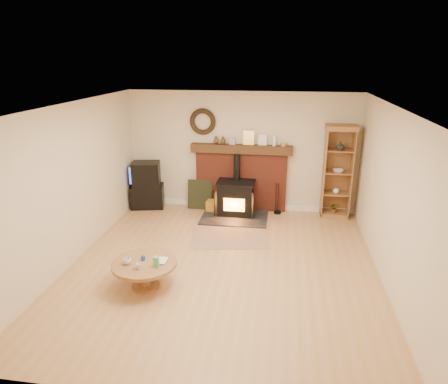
% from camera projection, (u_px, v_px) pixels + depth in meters
% --- Properties ---
extents(ground, '(5.50, 5.50, 0.00)m').
position_uv_depth(ground, '(223.00, 266.00, 6.58)').
color(ground, '#B8844C').
rests_on(ground, ground).
extents(room_shell, '(5.02, 5.52, 2.61)m').
position_uv_depth(room_shell, '(222.00, 164.00, 6.12)').
color(room_shell, beige).
rests_on(room_shell, ground).
extents(chimney_breast, '(2.20, 0.22, 1.78)m').
position_uv_depth(chimney_breast, '(241.00, 175.00, 8.82)').
color(chimney_breast, maroon).
rests_on(chimney_breast, ground).
extents(wood_stove, '(1.40, 1.00, 1.31)m').
position_uv_depth(wood_stove, '(236.00, 199.00, 8.60)').
color(wood_stove, black).
rests_on(wood_stove, ground).
extents(area_rug, '(1.58, 1.21, 0.01)m').
position_uv_depth(area_rug, '(230.00, 237.00, 7.62)').
color(area_rug, brown).
rests_on(area_rug, ground).
extents(tv_unit, '(0.80, 0.63, 1.05)m').
position_uv_depth(tv_unit, '(147.00, 186.00, 9.03)').
color(tv_unit, black).
rests_on(tv_unit, ground).
extents(curio_cabinet, '(0.63, 0.46, 1.97)m').
position_uv_depth(curio_cabinet, '(337.00, 172.00, 8.36)').
color(curio_cabinet, brown).
rests_on(curio_cabinet, ground).
extents(firelog_box, '(0.43, 0.29, 0.25)m').
position_uv_depth(firelog_box, '(216.00, 206.00, 8.86)').
color(firelog_box, yellow).
rests_on(firelog_box, ground).
extents(leaning_painting, '(0.55, 0.15, 0.66)m').
position_uv_depth(leaning_painting, '(200.00, 194.00, 8.99)').
color(leaning_painting, black).
rests_on(leaning_painting, ground).
extents(fire_tools, '(0.16, 0.16, 0.70)m').
position_uv_depth(fire_tools, '(277.00, 209.00, 8.77)').
color(fire_tools, black).
rests_on(fire_tools, ground).
extents(coffee_table, '(0.97, 0.97, 0.57)m').
position_uv_depth(coffee_table, '(144.00, 267.00, 5.90)').
color(coffee_table, brown).
rests_on(coffee_table, ground).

